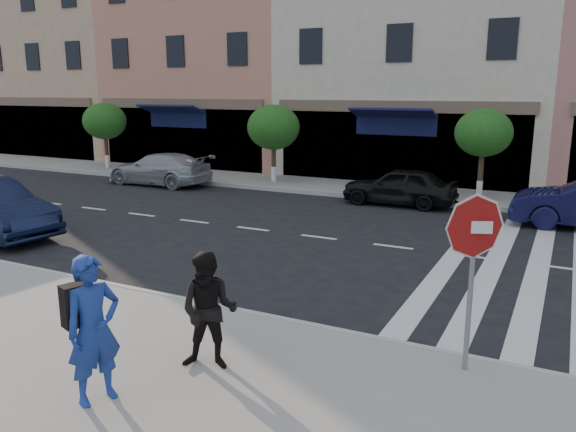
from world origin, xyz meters
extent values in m
plane|color=black|center=(0.00, 0.00, 0.00)|extent=(120.00, 120.00, 0.00)
cube|color=gray|center=(0.00, -3.75, 0.07)|extent=(60.00, 4.50, 0.15)
cube|color=gray|center=(0.00, 11.00, 0.07)|extent=(60.00, 3.00, 0.15)
cube|color=tan|center=(-22.00, 17.00, 6.00)|extent=(12.00, 9.00, 12.00)
cube|color=tan|center=(-11.00, 17.00, 7.00)|extent=(10.00, 9.00, 14.00)
cube|color=beige|center=(-0.50, 17.00, 5.50)|extent=(11.00, 9.00, 11.00)
cylinder|color=#473323|center=(-14.00, 10.80, 0.98)|extent=(0.18, 0.18, 1.65)
cylinder|color=silver|center=(-14.00, 10.80, 0.45)|extent=(0.20, 0.20, 0.60)
ellipsoid|color=#1A4F16|center=(-14.00, 10.80, 2.35)|extent=(2.00, 2.00, 1.70)
cylinder|color=#473323|center=(-5.00, 10.80, 0.95)|extent=(0.18, 0.18, 1.60)
cylinder|color=silver|center=(-5.00, 10.80, 0.45)|extent=(0.20, 0.20, 0.60)
ellipsoid|color=#1A4F16|center=(-5.00, 10.80, 2.32)|extent=(2.10, 2.10, 1.79)
cylinder|color=#473323|center=(3.00, 10.80, 1.00)|extent=(0.18, 0.18, 1.71)
cylinder|color=silver|center=(3.00, 10.80, 0.45)|extent=(0.20, 0.20, 0.60)
ellipsoid|color=#1A4F16|center=(3.00, 10.80, 2.38)|extent=(1.90, 1.90, 1.62)
cylinder|color=gray|center=(4.72, -1.90, 1.23)|extent=(0.09, 0.09, 2.15)
cylinder|color=white|center=(4.72, -1.91, 2.11)|extent=(0.79, 0.32, 0.84)
cylinder|color=#9E1411|center=(4.72, -1.93, 2.11)|extent=(0.74, 0.31, 0.78)
cube|color=white|center=(4.72, -1.96, 2.11)|extent=(0.42, 0.18, 0.16)
imported|color=navy|center=(0.94, -4.65, 1.05)|extent=(0.63, 0.76, 1.79)
imported|color=black|center=(1.67, -3.38, 0.95)|extent=(0.94, 0.84, 1.59)
imported|color=#A1A2A7|center=(-9.16, 8.73, 0.65)|extent=(4.47, 1.82, 1.30)
imported|color=black|center=(0.68, 9.10, 0.64)|extent=(3.75, 1.51, 1.28)
camera|label=1|loc=(5.71, -9.05, 3.77)|focal=35.00mm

